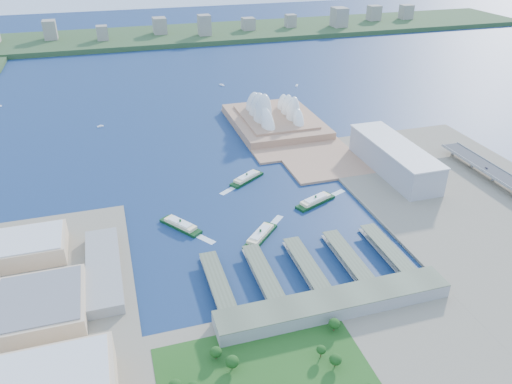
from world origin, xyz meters
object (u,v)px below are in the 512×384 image
object	(u,v)px
ferry_d	(316,199)
toaster_building	(394,158)
car_c	(486,168)
ferry_b	(247,177)
ferry_a	(180,223)
ferry_c	(260,234)
opera_house	(275,106)

from	to	relation	value
ferry_d	toaster_building	bearing A→B (deg)	-93.80
car_c	toaster_building	bearing A→B (deg)	-25.94
toaster_building	ferry_b	distance (m)	187.43
ferry_a	ferry_b	world-z (taller)	ferry_a
ferry_a	car_c	bearing A→B (deg)	-34.80
ferry_b	ferry_c	distance (m)	128.44
ferry_a	car_c	world-z (taller)	car_c
ferry_c	car_c	xyz separation A→B (m)	(306.59, 43.53, 10.53)
opera_house	toaster_building	xyz separation A→B (m)	(90.00, -200.00, -11.50)
ferry_d	car_c	world-z (taller)	car_c
ferry_c	ferry_b	bearing A→B (deg)	-55.37
ferry_d	car_c	distance (m)	225.61
opera_house	car_c	xyz separation A→B (m)	(191.00, -249.14, -16.50)
toaster_building	ferry_d	distance (m)	132.65
ferry_b	toaster_building	bearing A→B (deg)	45.60
ferry_c	car_c	distance (m)	309.84
ferry_b	car_c	size ratio (longest dim) A/B	11.38
opera_house	ferry_a	distance (m)	314.89
ferry_c	ferry_d	distance (m)	94.94
ferry_a	ferry_d	world-z (taller)	ferry_d
ferry_d	ferry_a	bearing A→B (deg)	68.99
toaster_building	ferry_a	bearing A→B (deg)	-169.99
ferry_b	opera_house	bearing A→B (deg)	116.64
ferry_a	car_c	distance (m)	381.39
ferry_b	ferry_c	size ratio (longest dim) A/B	0.97
ferry_a	car_c	size ratio (longest dim) A/B	11.48
ferry_a	ferry_b	xyz separation A→B (m)	(96.57, 83.35, -0.04)
opera_house	ferry_b	size ratio (longest dim) A/B	3.54
opera_house	ferry_b	xyz separation A→B (m)	(-93.67, -166.11, -27.19)
opera_house	car_c	size ratio (longest dim) A/B	40.24
toaster_building	ferry_c	distance (m)	226.04
ferry_a	ferry_d	bearing A→B (deg)	-32.71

